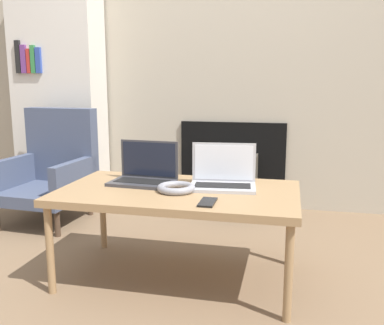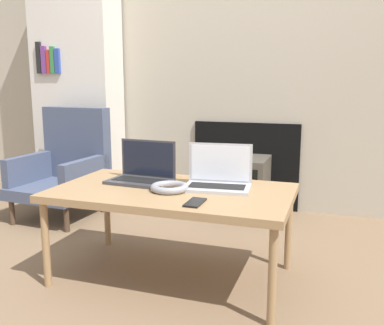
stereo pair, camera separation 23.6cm
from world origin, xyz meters
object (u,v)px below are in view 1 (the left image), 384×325
object	(u,v)px
armchair	(53,168)
laptop_right	(223,177)
phone	(208,202)
headphones	(176,188)
laptop_left	(145,173)
tv	(228,185)

from	to	relation	value
armchair	laptop_right	bearing A→B (deg)	-21.62
armchair	phone	bearing A→B (deg)	-31.78
laptop_right	phone	size ratio (longest dim) A/B	2.42
armchair	headphones	bearing A→B (deg)	-30.66
laptop_left	phone	size ratio (longest dim) A/B	2.38
phone	tv	distance (m)	1.38
headphones	laptop_right	bearing A→B (deg)	34.28
phone	tv	xyz separation A→B (m)	(-0.10, 1.35, -0.25)
laptop_right	headphones	bearing A→B (deg)	-151.72
laptop_right	armchair	bearing A→B (deg)	148.68
laptop_left	laptop_right	world-z (taller)	same
headphones	armchair	distance (m)	1.36
headphones	tv	world-z (taller)	headphones
phone	tv	world-z (taller)	phone
laptop_left	tv	xyz separation A→B (m)	(0.29, 1.04, -0.29)
headphones	phone	world-z (taller)	headphones
laptop_left	armchair	distance (m)	1.12
phone	armchair	xyz separation A→B (m)	(-1.31, 0.93, -0.09)
phone	laptop_right	bearing A→B (deg)	86.32
laptop_left	armchair	bearing A→B (deg)	149.73
laptop_left	tv	distance (m)	1.12
laptop_left	laptop_right	distance (m)	0.41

